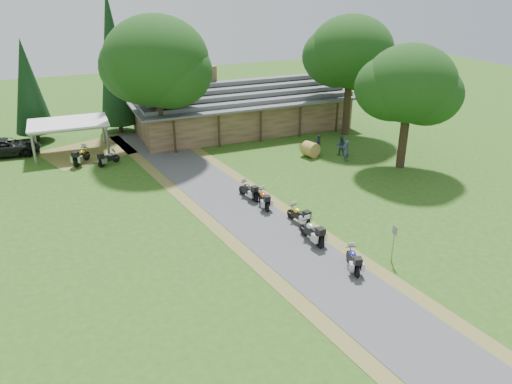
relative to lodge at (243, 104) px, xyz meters
name	(u,v)px	position (x,y,z in m)	size (l,w,h in m)	color
ground	(303,258)	(-6.00, -24.00, -2.45)	(120.00, 120.00, 0.00)	#2B4E16
driveway	(265,228)	(-6.50, -20.00, -2.45)	(46.00, 46.00, 0.00)	#434345
lodge	(243,104)	(0.00, 0.00, 0.00)	(21.40, 9.40, 4.90)	brown
carport	(70,138)	(-16.18, -1.01, -1.07)	(6.39, 4.26, 2.77)	white
car_dark_suv	(6,143)	(-21.27, 0.48, -1.34)	(5.81, 2.47, 2.22)	black
motorcycle_row_a	(353,259)	(-4.13, -26.04, -1.82)	(1.86, 0.61, 1.27)	#222599
motorcycle_row_b	(312,231)	(-4.68, -22.62, -1.74)	(2.07, 0.68, 1.42)	#B7BABF
motorcycle_row_c	(299,214)	(-4.33, -20.30, -1.81)	(1.86, 0.61, 1.27)	yellow
motorcycle_row_d	(264,198)	(-5.37, -17.31, -1.81)	(1.87, 0.61, 1.28)	#D54B19
motorcycle_row_e	(248,190)	(-5.76, -15.59, -1.82)	(1.85, 0.60, 1.26)	black
motorcycle_carport_a	(81,155)	(-15.66, -4.08, -1.72)	(2.14, 0.70, 1.46)	#DB9C0C
motorcycle_carport_b	(109,157)	(-13.67, -5.18, -1.83)	(1.83, 0.60, 1.25)	slate
person_a	(346,149)	(4.40, -11.92, -1.40)	(0.60, 0.43, 2.09)	#303E57
person_b	(341,144)	(4.77, -10.45, -1.45)	(0.57, 0.41, 2.00)	#303E57
person_c	(318,143)	(3.05, -9.66, -1.40)	(0.59, 0.43, 2.09)	#303E57
hay_bale	(310,149)	(2.24, -9.79, -1.82)	(1.26, 1.26, 1.15)	olive
sign_post	(393,244)	(-1.76, -26.17, -1.38)	(0.38, 0.06, 2.13)	gray
oak_lodge_left	(157,79)	(-8.85, -3.40, 3.75)	(8.64, 8.64, 12.39)	black
oak_lodge_right	(350,68)	(8.32, -5.61, 3.79)	(7.63, 7.63, 12.48)	black
oak_driveway	(408,100)	(7.70, -14.72, 2.92)	(6.90, 6.90, 10.75)	black
cedar_near	(114,63)	(-11.28, 3.77, 4.07)	(3.44, 3.44, 13.04)	black
cedar_far	(29,91)	(-18.83, 3.87, 2.13)	(3.39, 3.39, 9.15)	black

